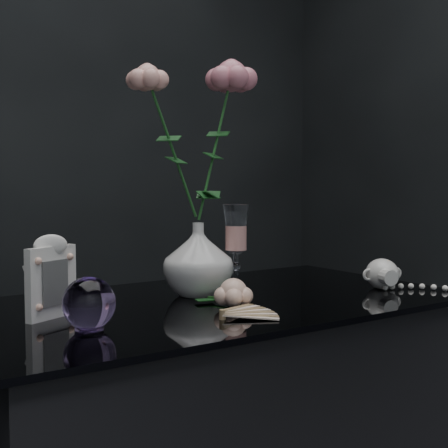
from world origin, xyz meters
TOP-DOWN VIEW (x-y plane):
  - vase at (-0.00, 0.11)m, footprint 0.20×0.20m
  - wine_glass at (0.10, 0.11)m, footprint 0.07×0.07m
  - picture_frame at (-0.34, 0.07)m, footprint 0.14×0.13m
  - paperweight at (-0.32, -0.05)m, footprint 0.10×0.10m
  - paper_fan at (-0.09, -0.12)m, footprint 0.24×0.21m
  - loose_rose at (-0.01, -0.04)m, footprint 0.18×0.21m
  - pearl_jar at (0.40, -0.06)m, footprint 0.31×0.32m
  - roses at (-0.00, 0.10)m, footprint 0.30×0.12m

SIDE VIEW (x-z plane):
  - paper_fan at x=-0.09m, z-range 0.76..0.78m
  - loose_rose at x=-0.01m, z-range 0.76..0.82m
  - pearl_jar at x=0.40m, z-range 0.76..0.84m
  - paperweight at x=-0.32m, z-range 0.76..0.85m
  - picture_frame at x=-0.34m, z-range 0.76..0.92m
  - vase at x=0.00m, z-range 0.76..0.92m
  - wine_glass at x=0.10m, z-range 0.76..0.96m
  - roses at x=0.00m, z-range 0.91..1.33m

